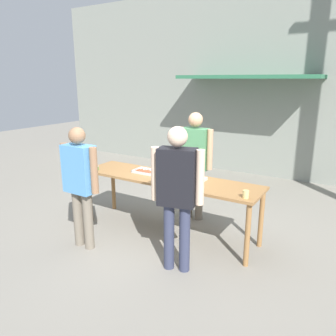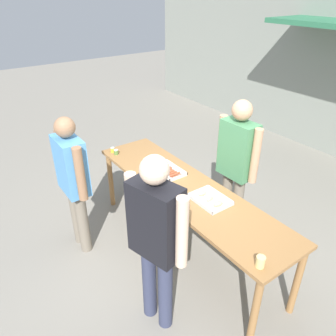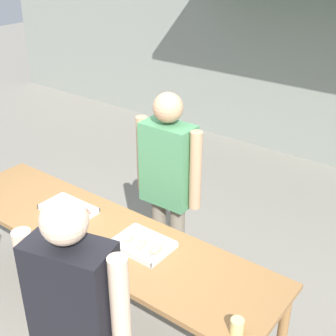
# 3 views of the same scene
# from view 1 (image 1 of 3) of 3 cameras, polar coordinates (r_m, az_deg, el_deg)

# --- Properties ---
(ground_plane) EXTENTS (24.00, 24.00, 0.00)m
(ground_plane) POSITION_cam_1_polar(r_m,az_deg,el_deg) (5.31, 0.00, -11.03)
(ground_plane) COLOR gray
(building_facade_back) EXTENTS (12.00, 1.11, 4.50)m
(building_facade_back) POSITION_cam_1_polar(r_m,az_deg,el_deg) (8.42, 14.77, 14.10)
(building_facade_back) COLOR gray
(building_facade_back) RESTS_ON ground
(serving_table) EXTENTS (2.87, 0.74, 0.90)m
(serving_table) POSITION_cam_1_polar(r_m,az_deg,el_deg) (5.01, 0.00, -2.71)
(serving_table) COLOR olive
(serving_table) RESTS_ON ground
(food_tray_sausages) EXTENTS (0.44, 0.27, 0.04)m
(food_tray_sausages) POSITION_cam_1_polar(r_m,az_deg,el_deg) (5.23, -3.61, -0.69)
(food_tray_sausages) COLOR silver
(food_tray_sausages) RESTS_ON serving_table
(food_tray_buns) EXTENTS (0.41, 0.31, 0.06)m
(food_tray_buns) POSITION_cam_1_polar(r_m,az_deg,el_deg) (4.84, 3.97, -1.97)
(food_tray_buns) COLOR silver
(food_tray_buns) RESTS_ON serving_table
(condiment_jar_mustard) EXTENTS (0.06, 0.06, 0.07)m
(condiment_jar_mustard) POSITION_cam_1_polar(r_m,az_deg,el_deg) (5.56, -12.98, 0.10)
(condiment_jar_mustard) COLOR gold
(condiment_jar_mustard) RESTS_ON serving_table
(condiment_jar_ketchup) EXTENTS (0.06, 0.06, 0.07)m
(condiment_jar_ketchup) POSITION_cam_1_polar(r_m,az_deg,el_deg) (5.50, -12.27, -0.01)
(condiment_jar_ketchup) COLOR #567A38
(condiment_jar_ketchup) RESTS_ON serving_table
(beer_cup) EXTENTS (0.08, 0.08, 0.10)m
(beer_cup) POSITION_cam_1_polar(r_m,az_deg,el_deg) (4.23, 13.39, -4.46)
(beer_cup) COLOR #DBC67A
(beer_cup) RESTS_ON serving_table
(person_server_behind_table) EXTENTS (0.63, 0.25, 1.83)m
(person_server_behind_table) POSITION_cam_1_polar(r_m,az_deg,el_deg) (5.47, 4.69, 1.95)
(person_server_behind_table) COLOR #756B5B
(person_server_behind_table) RESTS_ON ground
(person_customer_holding_hotdog) EXTENTS (0.65, 0.25, 1.74)m
(person_customer_holding_hotdog) POSITION_cam_1_polar(r_m,az_deg,el_deg) (4.67, -15.06, -1.73)
(person_customer_holding_hotdog) COLOR #756B5B
(person_customer_holding_hotdog) RESTS_ON ground
(person_customer_with_cup) EXTENTS (0.63, 0.35, 1.83)m
(person_customer_with_cup) POSITION_cam_1_polar(r_m,az_deg,el_deg) (3.92, 1.60, -3.47)
(person_customer_with_cup) COLOR #333851
(person_customer_with_cup) RESTS_ON ground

